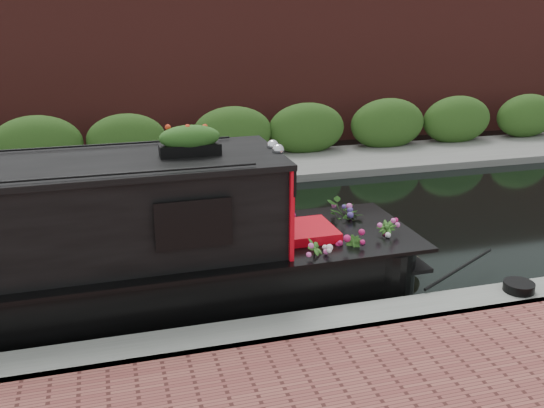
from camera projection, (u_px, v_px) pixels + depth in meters
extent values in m
plane|color=black|center=(157.00, 250.00, 9.85)|extent=(80.00, 80.00, 0.00)
cube|color=gray|center=(185.00, 360.00, 6.84)|extent=(40.00, 0.60, 0.50)
cube|color=slate|center=(139.00, 180.00, 13.67)|extent=(40.00, 2.40, 0.34)
cube|color=#2C511B|center=(136.00, 169.00, 14.50)|extent=(40.00, 1.10, 2.80)
cube|color=#5A231E|center=(131.00, 149.00, 16.41)|extent=(40.00, 1.00, 8.00)
cube|color=red|center=(275.00, 200.00, 8.15)|extent=(0.08, 1.60, 1.23)
cube|color=black|center=(194.00, 224.00, 7.08)|extent=(0.82, 0.04, 0.50)
cube|color=red|center=(307.00, 242.00, 8.48)|extent=(0.74, 0.83, 0.46)
sphere|color=silver|center=(278.00, 150.00, 7.81)|extent=(0.16, 0.16, 0.16)
sphere|color=silver|center=(273.00, 146.00, 8.04)|extent=(0.16, 0.16, 0.16)
cube|color=black|center=(190.00, 150.00, 7.62)|extent=(0.77, 0.23, 0.15)
ellipsoid|color=red|center=(190.00, 136.00, 7.56)|extent=(0.85, 0.25, 0.22)
imported|color=#2E6020|center=(314.00, 259.00, 7.84)|extent=(0.33, 0.33, 0.53)
imported|color=#2E6020|center=(353.00, 254.00, 8.07)|extent=(0.26, 0.30, 0.47)
imported|color=#2E6020|center=(346.00, 219.00, 9.15)|extent=(0.69, 0.66, 0.60)
imported|color=#2E6020|center=(386.00, 239.00, 8.52)|extent=(0.38, 0.38, 0.51)
imported|color=#2E6020|center=(284.00, 224.00, 9.09)|extent=(0.23, 0.30, 0.51)
cylinder|color=olive|center=(405.00, 261.00, 9.04)|extent=(0.33, 0.38, 0.33)
cylinder|color=black|center=(519.00, 287.00, 7.89)|extent=(0.40, 0.40, 0.12)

